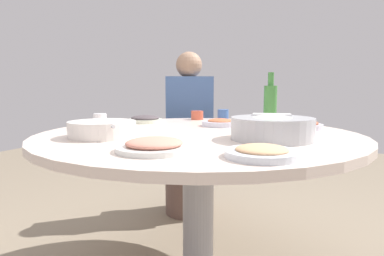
{
  "coord_description": "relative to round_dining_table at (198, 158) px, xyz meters",
  "views": [
    {
      "loc": [
        -1.31,
        -0.55,
        0.94
      ],
      "look_at": [
        -0.09,
        -0.01,
        0.77
      ],
      "focal_mm": 30.0,
      "sensor_mm": 36.0,
      "label": 1
    }
  ],
  "objects": [
    {
      "name": "soup_bowl",
      "position": [
        -0.29,
        0.3,
        0.15
      ],
      "size": [
        0.27,
        0.27,
        0.06
      ],
      "color": "white",
      "rests_on": "round_dining_table"
    },
    {
      "name": "stool_for_diner_left",
      "position": [
        0.85,
        0.43,
        -0.41
      ],
      "size": [
        0.36,
        0.36,
        0.44
      ],
      "primitive_type": "cylinder",
      "color": "brown",
      "rests_on": "ground"
    },
    {
      "name": "dish_tofu_braise",
      "position": [
        0.27,
        -0.01,
        0.13
      ],
      "size": [
        0.19,
        0.19,
        0.04
      ],
      "color": "silver",
      "rests_on": "round_dining_table"
    },
    {
      "name": "round_dining_table",
      "position": [
        0.0,
        0.0,
        0.0
      ],
      "size": [
        1.4,
        1.4,
        0.74
      ],
      "color": "#99999E",
      "rests_on": "ground"
    },
    {
      "name": "dish_shrimp",
      "position": [
        -0.46,
        -0.04,
        0.13
      ],
      "size": [
        0.24,
        0.24,
        0.04
      ],
      "color": "white",
      "rests_on": "round_dining_table"
    },
    {
      "name": "green_bottle",
      "position": [
        0.52,
        -0.22,
        0.23
      ],
      "size": [
        0.07,
        0.07,
        0.28
      ],
      "color": "#40833A",
      "rests_on": "round_dining_table"
    },
    {
      "name": "tea_cup_far",
      "position": [
        0.61,
        0.09,
        0.15
      ],
      "size": [
        0.07,
        0.07,
        0.06
      ],
      "primitive_type": "cylinder",
      "color": "#395A99",
      "rests_on": "round_dining_table"
    },
    {
      "name": "dish_eggplant",
      "position": [
        0.26,
        0.44,
        0.13
      ],
      "size": [
        0.2,
        0.2,
        0.04
      ],
      "color": "silver",
      "rests_on": "round_dining_table"
    },
    {
      "name": "rice_bowl",
      "position": [
        -0.08,
        -0.34,
        0.16
      ],
      "size": [
        0.31,
        0.31,
        0.09
      ],
      "color": "#B2B5BA",
      "rests_on": "round_dining_table"
    },
    {
      "name": "diner_left",
      "position": [
        0.85,
        0.43,
        0.14
      ],
      "size": [
        0.45,
        0.44,
        0.76
      ],
      "color": "#2D333D",
      "rests_on": "stool_for_diner_left"
    },
    {
      "name": "dish_stirfry",
      "position": [
        0.31,
        -0.4,
        0.14
      ],
      "size": [
        0.22,
        0.22,
        0.05
      ],
      "color": "silver",
      "rests_on": "round_dining_table"
    },
    {
      "name": "tea_cup_near",
      "position": [
        0.54,
        0.24,
        0.14
      ],
      "size": [
        0.08,
        0.08,
        0.06
      ],
      "primitive_type": "cylinder",
      "color": "#C7523B",
      "rests_on": "round_dining_table"
    },
    {
      "name": "tea_cup_side",
      "position": [
        0.11,
        0.64,
        0.14
      ],
      "size": [
        0.07,
        0.07,
        0.06
      ],
      "primitive_type": "cylinder",
      "color": "white",
      "rests_on": "round_dining_table"
    },
    {
      "name": "dish_noodles",
      "position": [
        -0.42,
        -0.37,
        0.13
      ],
      "size": [
        0.21,
        0.21,
        0.04
      ],
      "color": "silver",
      "rests_on": "round_dining_table"
    }
  ]
}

